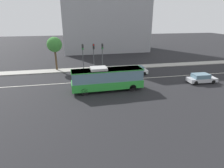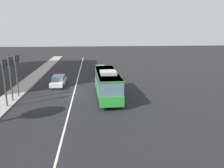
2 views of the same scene
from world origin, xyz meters
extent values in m
plane|color=black|center=(0.00, 0.00, 0.00)|extent=(160.00, 160.00, 0.00)
cube|color=#9E9B93|center=(0.00, 7.48, 0.07)|extent=(80.00, 2.52, 0.14)
cube|color=silver|center=(0.00, 0.00, 0.01)|extent=(76.00, 0.16, 0.01)
cube|color=green|center=(-2.09, -4.21, 0.98)|extent=(10.07, 2.80, 1.10)
cube|color=slate|center=(-2.09, -4.21, 2.31)|extent=(9.87, 2.72, 1.58)
cube|color=green|center=(-2.09, -4.21, 3.04)|extent=(9.97, 2.77, 0.12)
cube|color=#B2B2B2|center=(-3.29, -4.24, 3.28)|extent=(2.25, 1.86, 0.36)
cylinder|color=black|center=(1.27, -3.01, 0.50)|extent=(1.01, 0.33, 1.00)
cylinder|color=black|center=(1.34, -5.20, 0.50)|extent=(1.01, 0.33, 1.00)
cylinder|color=black|center=(-5.52, -3.21, 0.50)|extent=(1.01, 0.33, 1.00)
cylinder|color=black|center=(-5.46, -5.41, 0.50)|extent=(1.01, 0.33, 1.00)
cube|color=#B7BABF|center=(13.19, -3.96, 0.52)|extent=(4.55, 1.92, 0.60)
cube|color=slate|center=(12.94, -3.95, 1.14)|extent=(2.56, 1.72, 0.64)
cylinder|color=black|center=(14.71, -3.20, 0.32)|extent=(0.65, 0.24, 0.64)
cylinder|color=black|center=(14.67, -4.80, 0.32)|extent=(0.65, 0.24, 0.64)
cylinder|color=black|center=(11.71, -3.12, 0.32)|extent=(0.65, 0.24, 0.64)
cylinder|color=black|center=(11.67, -4.72, 0.32)|extent=(0.65, 0.24, 0.64)
cube|color=white|center=(4.17, 2.52, 0.52)|extent=(4.55, 1.93, 0.60)
cube|color=slate|center=(4.42, 2.52, 1.14)|extent=(2.57, 1.73, 0.64)
cylinder|color=black|center=(2.65, 1.77, 0.32)|extent=(0.65, 0.24, 0.64)
cylinder|color=black|center=(2.69, 3.36, 0.32)|extent=(0.65, 0.24, 0.64)
cylinder|color=black|center=(5.65, 1.68, 0.32)|extent=(0.65, 0.24, 0.64)
cylinder|color=black|center=(5.69, 3.28, 0.32)|extent=(0.65, 0.24, 0.64)
cylinder|color=#47474C|center=(-4.85, 6.67, 2.60)|extent=(0.16, 0.16, 5.20)
cube|color=black|center=(-4.82, 6.39, 4.65)|extent=(0.34, 0.31, 0.96)
sphere|color=#2D2D2D|center=(-4.81, 6.24, 4.97)|extent=(0.22, 0.22, 0.22)
sphere|color=#2D2D2D|center=(-4.81, 6.24, 4.65)|extent=(0.22, 0.22, 0.22)
sphere|color=#1ED838|center=(-4.81, 6.24, 4.33)|extent=(0.22, 0.22, 0.22)
cylinder|color=#47474C|center=(-2.81, 6.75, 2.60)|extent=(0.16, 0.16, 5.20)
cube|color=black|center=(-2.79, 6.47, 4.65)|extent=(0.34, 0.30, 0.96)
sphere|color=red|center=(-2.78, 6.32, 4.97)|extent=(0.22, 0.22, 0.22)
sphere|color=#2D2D2D|center=(-2.78, 6.32, 4.65)|extent=(0.22, 0.22, 0.22)
sphere|color=#2D2D2D|center=(-2.78, 6.32, 4.33)|extent=(0.22, 0.22, 0.22)
cylinder|color=#47474C|center=(-1.14, 6.60, 2.60)|extent=(0.16, 0.16, 5.20)
cube|color=black|center=(-1.16, 6.32, 4.65)|extent=(0.33, 0.30, 0.96)
sphere|color=#2D2D2D|center=(-1.16, 6.17, 4.97)|extent=(0.22, 0.22, 0.22)
sphere|color=#2D2D2D|center=(-1.16, 6.17, 4.65)|extent=(0.22, 0.22, 0.22)
sphere|color=#1ED838|center=(-1.16, 6.17, 4.33)|extent=(0.22, 0.22, 0.22)
camera|label=1|loc=(-6.42, -28.86, 10.03)|focal=30.10mm
camera|label=2|loc=(-28.38, -2.37, 8.15)|focal=35.97mm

